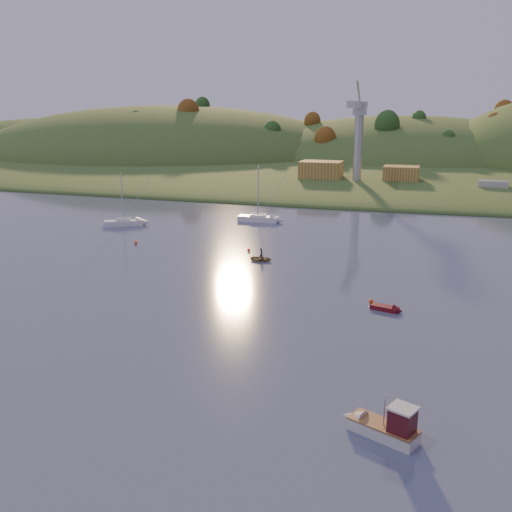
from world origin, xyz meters
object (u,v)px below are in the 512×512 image
(canoe, at_px, (261,259))
(sailboat_far, at_px, (258,218))
(sailboat_near, at_px, (124,222))
(red_tender, at_px, (391,309))
(fishing_boat, at_px, (379,424))

(canoe, bearing_deg, sailboat_far, 16.92)
(sailboat_near, xyz_separation_m, red_tender, (50.68, -32.54, -0.42))
(fishing_boat, height_order, sailboat_far, sailboat_far)
(fishing_boat, bearing_deg, canoe, -39.44)
(fishing_boat, relative_size, canoe, 1.84)
(fishing_boat, distance_m, canoe, 45.35)
(sailboat_near, relative_size, sailboat_far, 0.93)
(sailboat_far, bearing_deg, fishing_boat, -69.26)
(fishing_boat, relative_size, red_tender, 1.56)
(canoe, height_order, red_tender, red_tender)
(canoe, bearing_deg, sailboat_near, 61.69)
(fishing_boat, relative_size, sailboat_far, 0.54)
(canoe, xyz_separation_m, red_tender, (19.23, -15.98, -0.08))
(sailboat_far, bearing_deg, canoe, -74.63)
(sailboat_far, bearing_deg, red_tender, -59.44)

